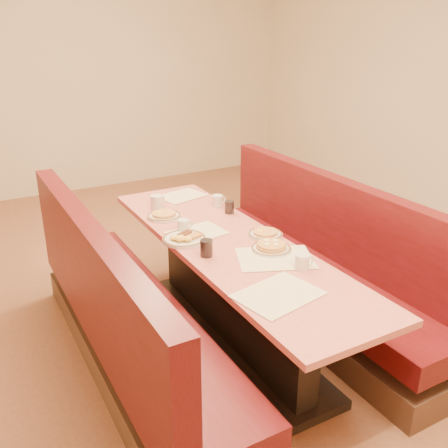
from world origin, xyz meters
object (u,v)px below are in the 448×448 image
coffee_mug_a (303,262)px  soda_tumbler_mid (229,207)px  diner_table (229,293)px  booth_right (315,271)px  coffee_mug_b (183,225)px  coffee_mug_c (218,200)px  pancake_plate (271,247)px  eggs_plate (184,238)px  booth_left (125,324)px  coffee_mug_d (157,201)px  soda_tumbler_near (206,248)px

coffee_mug_a → soda_tumbler_mid: soda_tumbler_mid is taller
diner_table → booth_right: booth_right is taller
diner_table → coffee_mug_b: 0.55m
coffee_mug_c → diner_table: bearing=-116.2°
pancake_plate → coffee_mug_c: (0.10, 0.88, 0.03)m
coffee_mug_c → booth_right: bearing=-58.2°
coffee_mug_b → eggs_plate: bearing=-116.3°
booth_left → eggs_plate: bearing=18.4°
diner_table → eggs_plate: eggs_plate is taller
coffee_mug_c → soda_tumbler_mid: size_ratio=1.23×
coffee_mug_a → coffee_mug_c: coffee_mug_a is taller
coffee_mug_c → coffee_mug_d: size_ratio=0.89×
booth_left → soda_tumbler_near: 0.68m
diner_table → coffee_mug_c: size_ratio=21.54×
coffee_mug_d → coffee_mug_a: bearing=-99.0°
diner_table → coffee_mug_d: size_ratio=19.20×
booth_right → coffee_mug_c: size_ratio=21.54×
diner_table → soda_tumbler_mid: 0.68m
booth_right → soda_tumbler_near: booth_right is taller
eggs_plate → soda_tumbler_mid: size_ratio=3.00×
coffee_mug_a → soda_tumbler_near: bearing=140.3°
coffee_mug_a → soda_tumbler_mid: bearing=91.6°
coffee_mug_d → coffee_mug_c: bearing=-46.5°
coffee_mug_c → coffee_mug_a: bearing=-98.3°
booth_left → pancake_plate: 1.01m
booth_right → coffee_mug_d: booth_right is taller
coffee_mug_d → soda_tumbler_mid: size_ratio=1.37×
coffee_mug_a → soda_tumbler_mid: (0.09, 1.00, -0.00)m
coffee_mug_c → soda_tumbler_mid: (0.00, -0.18, 0.00)m
booth_left → soda_tumbler_near: (0.51, -0.11, 0.44)m
diner_table → soda_tumbler_mid: size_ratio=26.39×
pancake_plate → coffee_mug_b: bearing=122.6°
soda_tumbler_near → booth_left: bearing=167.2°
pancake_plate → coffee_mug_c: coffee_mug_c is taller
coffee_mug_a → coffee_mug_b: 0.92m
coffee_mug_a → coffee_mug_c: size_ratio=1.04×
coffee_mug_d → diner_table: bearing=-101.9°
coffee_mug_d → soda_tumbler_mid: 0.56m
diner_table → coffee_mug_d: 0.95m
booth_right → eggs_plate: size_ratio=8.80×
soda_tumbler_mid → soda_tumbler_near: bearing=-130.2°
diner_table → pancake_plate: 0.49m
booth_left → pancake_plate: bearing=-14.8°
eggs_plate → pancake_plate: bearing=-43.9°
eggs_plate → coffee_mug_c: (0.51, 0.49, 0.03)m
coffee_mug_b → coffee_mug_d: coffee_mug_d is taller
booth_left → pancake_plate: booth_left is taller
booth_left → soda_tumbler_near: size_ratio=23.64×
booth_left → coffee_mug_b: size_ratio=22.21×
booth_left → coffee_mug_d: size_ratio=19.20×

